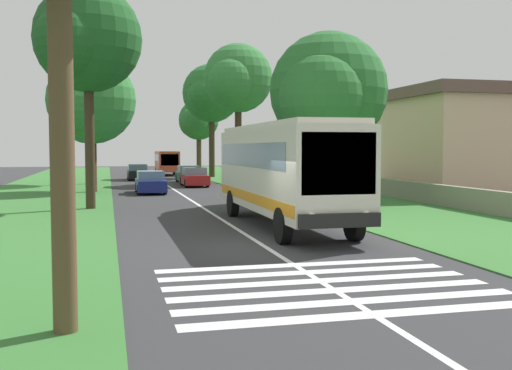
{
  "coord_description": "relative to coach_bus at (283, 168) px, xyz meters",
  "views": [
    {
      "loc": [
        -16.72,
        4.41,
        2.87
      ],
      "look_at": [
        3.24,
        -0.54,
        1.6
      ],
      "focal_mm": 41.93,
      "sensor_mm": 36.0,
      "label": 1
    }
  ],
  "objects": [
    {
      "name": "roadside_tree_left_3",
      "position": [
        27.87,
        7.86,
        5.95
      ],
      "size": [
        6.59,
        5.57,
        11.0
      ],
      "color": "#3D2D1E",
      "rests_on": "grass_verge_left"
    },
    {
      "name": "roadside_tree_right_0",
      "position": [
        45.65,
        -3.56,
        3.73
      ],
      "size": [
        5.42,
        4.6,
        8.25
      ],
      "color": "#4C3826",
      "rests_on": "grass_verge_right"
    },
    {
      "name": "roadside_tree_left_2",
      "position": [
        7.99,
        7.15,
        5.65
      ],
      "size": [
        5.74,
        4.96,
        10.38
      ],
      "color": "#3D2D1E",
      "rests_on": "grass_verge_left"
    },
    {
      "name": "centre_line",
      "position": [
        10.73,
        1.8,
        -2.14
      ],
      "size": [
        110.0,
        0.16,
        0.01
      ],
      "primitive_type": "cube",
      "color": "silver",
      "rests_on": "ground"
    },
    {
      "name": "zebra_crossing",
      "position": [
        -9.37,
        1.8,
        -2.14
      ],
      "size": [
        4.95,
        6.8,
        0.01
      ],
      "color": "silver",
      "rests_on": "ground"
    },
    {
      "name": "roadside_wall",
      "position": [
        15.73,
        -9.8,
        -1.59
      ],
      "size": [
        70.0,
        0.4,
        1.02
      ],
      "primitive_type": "cube",
      "color": "gray",
      "rests_on": "grass_verge_right"
    },
    {
      "name": "roadside_tree_right_1",
      "position": [
        27.27,
        -4.07,
        6.23
      ],
      "size": [
        7.04,
        5.63,
        11.36
      ],
      "color": "#3D2D1E",
      "rests_on": "grass_verge_right"
    },
    {
      "name": "trailing_car_2",
      "position": [
        28.77,
        -0.3,
        -1.48
      ],
      "size": [
        4.3,
        1.78,
        1.43
      ],
      "color": "#145933",
      "rests_on": "ground"
    },
    {
      "name": "roadside_tree_right_2",
      "position": [
        37.0,
        -3.57,
        5.91
      ],
      "size": [
        6.43,
        5.7,
        11.02
      ],
      "color": "#3D2D1E",
      "rests_on": "grass_verge_right"
    },
    {
      "name": "ground",
      "position": [
        -4.27,
        1.8,
        -2.15
      ],
      "size": [
        160.0,
        160.0,
        0.0
      ],
      "primitive_type": "plane",
      "color": "#333335"
    },
    {
      "name": "roadside_tree_left_1",
      "position": [
        19.13,
        7.32,
        3.67
      ],
      "size": [
        6.58,
        5.67,
        8.76
      ],
      "color": "#4C3826",
      "rests_on": "grass_verge_left"
    },
    {
      "name": "trailing_car_3",
      "position": [
        33.9,
        3.63,
        -1.48
      ],
      "size": [
        4.3,
        1.78,
        1.43
      ],
      "color": "black",
      "rests_on": "ground"
    },
    {
      "name": "trailing_car_1",
      "position": [
        23.61,
        -0.07,
        -1.48
      ],
      "size": [
        4.3,
        1.78,
        1.43
      ],
      "color": "#B21E1E",
      "rests_on": "ground"
    },
    {
      "name": "roadside_building",
      "position": [
        12.5,
        -15.73,
        1.21
      ],
      "size": [
        8.87,
        8.77,
        6.62
      ],
      "color": "beige",
      "rests_on": "ground"
    },
    {
      "name": "trailing_minibus_0",
      "position": [
        42.58,
        0.17,
        -0.6
      ],
      "size": [
        6.0,
        2.14,
        2.53
      ],
      "color": "#CC4C33",
      "rests_on": "ground"
    },
    {
      "name": "grass_verge_right",
      "position": [
        10.73,
        -6.4,
        -2.13
      ],
      "size": [
        120.0,
        8.0,
        0.04
      ],
      "primitive_type": "cube",
      "color": "#387533",
      "rests_on": "ground"
    },
    {
      "name": "grass_verge_left",
      "position": [
        10.73,
        10.0,
        -2.13
      ],
      "size": [
        120.0,
        8.0,
        0.04
      ],
      "primitive_type": "cube",
      "color": "#387533",
      "rests_on": "ground"
    },
    {
      "name": "coach_bus",
      "position": [
        0.0,
        0.0,
        0.0
      ],
      "size": [
        11.16,
        2.62,
        3.73
      ],
      "color": "silver",
      "rests_on": "ground"
    },
    {
      "name": "roadside_tree_right_3",
      "position": [
        7.38,
        -4.38,
        3.41
      ],
      "size": [
        7.21,
        5.89,
        8.64
      ],
      "color": "brown",
      "rests_on": "grass_verge_right"
    },
    {
      "name": "utility_pole",
      "position": [
        6.03,
        -3.28,
        1.9
      ],
      "size": [
        0.24,
        1.4,
        7.73
      ],
      "color": "#473828",
      "rests_on": "grass_verge_right"
    },
    {
      "name": "trailing_car_0",
      "position": [
        17.4,
        3.61,
        -1.48
      ],
      "size": [
        4.3,
        1.78,
        1.43
      ],
      "color": "navy",
      "rests_on": "ground"
    }
  ]
}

